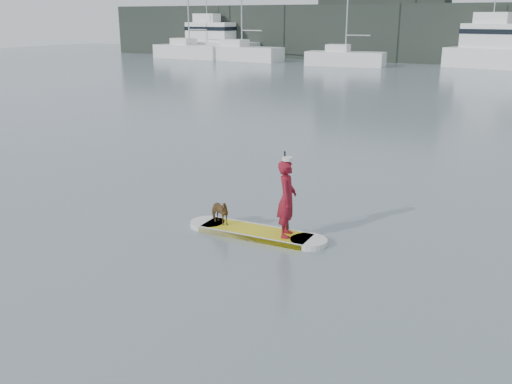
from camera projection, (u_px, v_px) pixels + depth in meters
The scene contains 13 objects.
ground at pixel (145, 198), 15.20m from camera, with size 140.00×140.00×0.00m, color slate.
paddleboard at pixel (256, 232), 12.63m from camera, with size 3.30×0.89×0.12m.
paddler at pixel (287, 199), 12.05m from camera, with size 0.61×0.40×1.66m, color maroon.
white_cap at pixel (288, 159), 11.80m from camera, with size 0.22×0.22×0.07m, color silver.
dog at pixel (219, 211), 12.93m from camera, with size 0.31×0.68×0.58m, color #54311C.
paddle at pixel (286, 201), 12.37m from camera, with size 0.10×0.30×2.00m.
sailboat_a at pixel (189, 50), 66.63m from camera, with size 9.16×3.57×12.99m.
sailboat_b at pixel (241, 52), 63.14m from camera, with size 9.53×3.54×13.88m.
sailboat_c at pixel (345, 58), 56.29m from camera, with size 7.90×3.30×11.03m.
motor_yacht_a at pixel (503, 48), 53.29m from camera, with size 11.66×5.60×6.72m.
motor_yacht_b at pixel (215, 41), 68.61m from camera, with size 10.13×3.52×6.67m.
shore_mass at pixel (473, 34), 58.78m from camera, with size 90.00×6.00×6.00m, color black.
shore_building_west at pixel (382, 18), 63.76m from camera, with size 14.00×4.00×9.00m, color black.
Camera 1 is at (9.54, -11.29, 4.63)m, focal length 40.00 mm.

